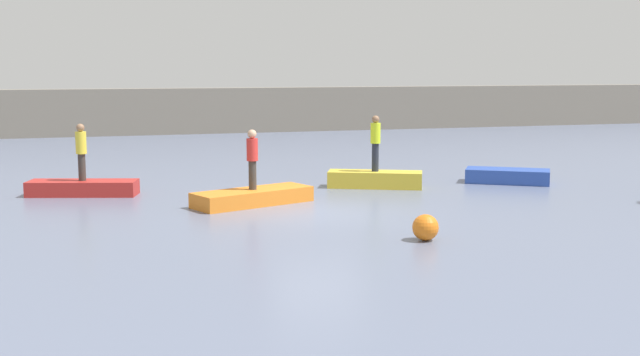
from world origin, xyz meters
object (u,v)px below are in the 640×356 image
(person_red_shirt, at_px, (252,156))
(mooring_buoy, at_px, (425,227))
(rowboat_red, at_px, (83,188))
(rowboat_orange, at_px, (253,197))
(rowboat_blue, at_px, (507,176))
(person_yellow_shirt, at_px, (81,149))
(person_hiviz_shirt, at_px, (375,140))
(rowboat_yellow, at_px, (375,179))

(person_red_shirt, relative_size, mooring_buoy, 2.84)
(rowboat_red, height_order, rowboat_orange, rowboat_red)
(rowboat_red, height_order, rowboat_blue, rowboat_blue)
(person_yellow_shirt, bearing_deg, person_hiviz_shirt, -6.76)
(rowboat_red, xyz_separation_m, rowboat_blue, (13.65, -1.40, 0.01))
(rowboat_blue, bearing_deg, rowboat_red, -153.80)
(rowboat_yellow, bearing_deg, rowboat_blue, 20.04)
(rowboat_orange, relative_size, rowboat_blue, 1.27)
(rowboat_yellow, bearing_deg, person_red_shirt, -131.85)
(rowboat_blue, height_order, person_yellow_shirt, person_yellow_shirt)
(person_red_shirt, distance_m, person_hiviz_shirt, 4.86)
(rowboat_red, height_order, person_yellow_shirt, person_yellow_shirt)
(rowboat_yellow, bearing_deg, rowboat_orange, -131.85)
(rowboat_blue, bearing_deg, person_red_shirt, -137.59)
(rowboat_blue, height_order, person_hiviz_shirt, person_hiviz_shirt)
(rowboat_blue, distance_m, person_hiviz_shirt, 4.80)
(rowboat_yellow, height_order, person_red_shirt, person_red_shirt)
(rowboat_red, height_order, rowboat_yellow, rowboat_yellow)
(rowboat_blue, distance_m, person_red_shirt, 9.26)
(person_yellow_shirt, bearing_deg, rowboat_yellow, -6.76)
(rowboat_red, distance_m, rowboat_blue, 13.72)
(rowboat_blue, relative_size, person_yellow_shirt, 1.58)
(rowboat_red, bearing_deg, rowboat_yellow, 9.15)
(rowboat_orange, relative_size, mooring_buoy, 5.78)
(rowboat_red, xyz_separation_m, person_yellow_shirt, (-0.00, 0.00, 1.19))
(rowboat_orange, relative_size, person_red_shirt, 2.04)
(rowboat_orange, bearing_deg, rowboat_blue, -10.81)
(person_yellow_shirt, bearing_deg, rowboat_blue, -5.85)
(rowboat_blue, distance_m, mooring_buoy, 9.70)
(rowboat_orange, relative_size, person_hiviz_shirt, 1.93)
(rowboat_orange, xyz_separation_m, person_red_shirt, (0.00, 0.00, 1.17))
(person_hiviz_shirt, distance_m, mooring_buoy, 7.98)
(rowboat_red, distance_m, person_yellow_shirt, 1.19)
(rowboat_yellow, relative_size, mooring_buoy, 5.02)
(rowboat_red, xyz_separation_m, rowboat_orange, (4.60, -3.05, -0.01))
(person_red_shirt, relative_size, person_yellow_shirt, 0.99)
(person_yellow_shirt, distance_m, mooring_buoy, 11.50)
(rowboat_blue, xyz_separation_m, person_red_shirt, (-9.04, -1.65, 1.15))
(rowboat_blue, distance_m, person_yellow_shirt, 13.77)
(rowboat_yellow, xyz_separation_m, person_red_shirt, (-4.43, -1.98, 1.12))
(mooring_buoy, bearing_deg, person_red_shirt, 115.66)
(rowboat_blue, bearing_deg, rowboat_orange, -137.59)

